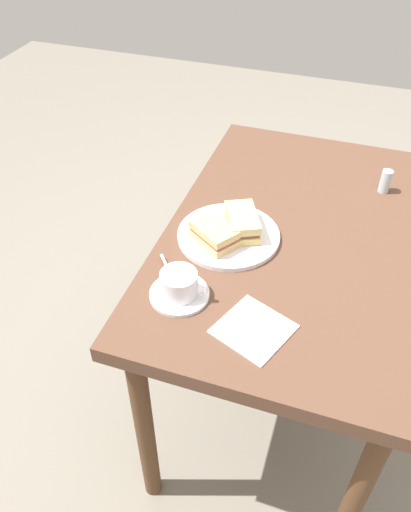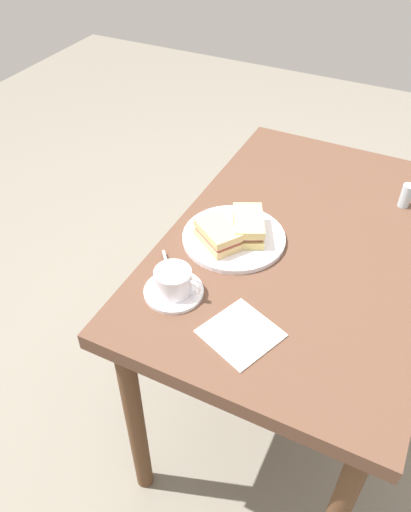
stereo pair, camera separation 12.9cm
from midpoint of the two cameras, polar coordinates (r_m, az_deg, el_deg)
ground_plane at (r=2.00m, az=10.09°, el=-15.62°), size 6.00×6.00×0.00m
dining_table at (r=1.49m, az=13.17°, el=-1.18°), size 1.10×0.71×0.78m
sandwich_plate at (r=1.39m, az=5.86°, el=1.94°), size 0.28×0.28×0.01m
sandwich_front at (r=1.37m, az=7.49°, el=3.26°), size 0.16×0.13×0.06m
sandwich_back at (r=1.34m, az=4.14°, el=2.27°), size 0.13×0.15×0.05m
coffee_saucer at (r=1.23m, az=-0.59°, el=-4.12°), size 0.15×0.15×0.01m
coffee_cup at (r=1.21m, az=-0.54°, el=-2.90°), size 0.09×0.12×0.06m
spoon at (r=1.28m, az=-1.40°, el=-1.39°), size 0.08×0.07×0.01m
napkin at (r=1.16m, az=7.19°, el=-8.75°), size 0.20×0.20×0.00m
salt_shaker at (r=1.62m, az=23.71°, el=6.12°), size 0.03×0.03×0.07m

